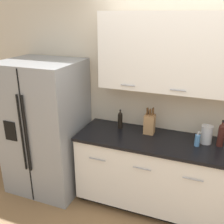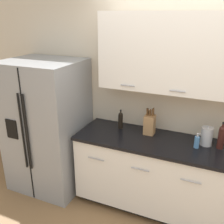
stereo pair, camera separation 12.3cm
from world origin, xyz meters
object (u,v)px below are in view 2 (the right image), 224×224
(refrigerator, at_px, (47,126))
(oil_bottle, at_px, (121,120))
(steel_canister, at_px, (207,136))
(knife_block, at_px, (150,124))
(soap_dispenser, at_px, (197,142))
(wine_bottle, at_px, (221,137))

(refrigerator, relative_size, oil_bottle, 7.15)
(refrigerator, bearing_deg, steel_canister, 5.50)
(knife_block, distance_m, soap_dispenser, 0.56)
(soap_dispenser, xyz_separation_m, oil_bottle, (-0.91, 0.14, 0.04))
(knife_block, bearing_deg, steel_canister, -1.74)
(knife_block, xyz_separation_m, wine_bottle, (0.77, -0.04, 0.01))
(wine_bottle, xyz_separation_m, soap_dispenser, (-0.23, -0.09, -0.07))
(knife_block, bearing_deg, wine_bottle, -2.74)
(soap_dispenser, bearing_deg, steel_canister, 51.41)
(soap_dispenser, relative_size, steel_canister, 0.77)
(soap_dispenser, height_order, oil_bottle, oil_bottle)
(oil_bottle, bearing_deg, refrigerator, -166.72)
(wine_bottle, relative_size, soap_dispenser, 1.77)
(soap_dispenser, bearing_deg, refrigerator, -177.49)
(soap_dispenser, xyz_separation_m, steel_canister, (0.08, 0.11, 0.03))
(knife_block, relative_size, wine_bottle, 1.10)
(wine_bottle, bearing_deg, oil_bottle, 177.38)
(refrigerator, distance_m, steel_canister, 1.95)
(knife_block, xyz_separation_m, soap_dispenser, (0.55, -0.12, -0.05))
(steel_canister, bearing_deg, oil_bottle, 178.04)
(refrigerator, distance_m, soap_dispenser, 1.86)
(refrigerator, distance_m, oil_bottle, 0.97)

